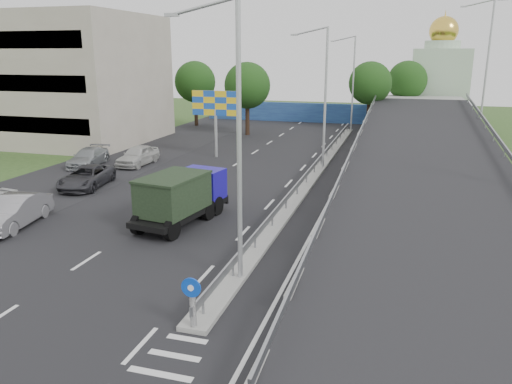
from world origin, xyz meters
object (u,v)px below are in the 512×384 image
at_px(lamp_post_far, 352,78).
at_px(billboard, 215,107).
at_px(lamp_post_mid, 323,91).
at_px(parked_car_e, 138,156).
at_px(parked_car_c, 86,177).
at_px(dump_truck, 182,195).
at_px(sign_bollard, 192,302).
at_px(lamp_post_near, 234,130).
at_px(parked_car_b, 14,212).
at_px(parked_car_d, 88,157).
at_px(church, 439,78).

distance_m(lamp_post_far, billboard, 20.24).
xyz_separation_m(lamp_post_mid, parked_car_e, (-13.87, -2.63, -5.04)).
distance_m(parked_car_c, parked_car_e, 6.93).
xyz_separation_m(dump_truck, parked_car_e, (-9.07, 11.64, -0.71)).
bearing_deg(sign_bollard, parked_car_c, 133.67).
xyz_separation_m(sign_bollard, dump_truck, (-4.68, 9.56, 0.44)).
bearing_deg(lamp_post_near, parked_car_e, 128.61).
xyz_separation_m(parked_car_b, parked_car_c, (-1.09, 7.63, -0.09)).
distance_m(sign_bollard, parked_car_d, 26.35).
bearing_deg(sign_bollard, dump_truck, 116.11).
relative_size(lamp_post_near, lamp_post_far, 1.00).
relative_size(parked_car_d, parked_car_e, 1.04).
bearing_deg(dump_truck, lamp_post_far, 91.02).
xyz_separation_m(lamp_post_far, billboard, (-9.11, -18.00, -1.62)).
height_order(dump_truck, parked_car_d, dump_truck).
bearing_deg(parked_car_e, parked_car_b, -84.83).
height_order(sign_bollard, church, church).
distance_m(billboard, parked_car_d, 10.79).
bearing_deg(parked_car_e, lamp_post_near, -51.03).
distance_m(sign_bollard, lamp_post_far, 44.08).
relative_size(lamp_post_near, billboard, 1.83).
xyz_separation_m(lamp_post_mid, parked_car_c, (-13.73, -9.56, -5.12)).
height_order(lamp_post_mid, parked_car_d, lamp_post_mid).
height_order(lamp_post_near, parked_car_d, lamp_post_near).
height_order(lamp_post_mid, lamp_post_far, same).
bearing_deg(billboard, sign_bollard, -70.79).
relative_size(church, parked_car_d, 2.94).
distance_m(lamp_post_mid, parked_car_d, 18.57).
relative_size(lamp_post_near, church, 0.73).
xyz_separation_m(dump_truck, parked_car_b, (-7.85, -2.92, -0.69)).
bearing_deg(parked_car_c, parked_car_d, 113.59).
distance_m(sign_bollard, parked_car_b, 14.18).
relative_size(parked_car_c, parked_car_e, 1.10).
bearing_deg(lamp_post_mid, lamp_post_near, -90.00).
xyz_separation_m(dump_truck, parked_car_d, (-12.61, 10.32, -0.79)).
bearing_deg(parked_car_d, lamp_post_near, -51.75).
height_order(lamp_post_mid, parked_car_e, lamp_post_mid).
bearing_deg(lamp_post_mid, lamp_post_far, 90.00).
relative_size(billboard, dump_truck, 0.87).
bearing_deg(dump_truck, lamp_post_mid, 80.41).
bearing_deg(parked_car_e, church, 57.39).
xyz_separation_m(sign_bollard, parked_car_d, (-17.29, 19.87, -0.35)).
relative_size(dump_truck, parked_car_b, 1.33).
xyz_separation_m(sign_bollard, parked_car_b, (-12.53, 6.64, -0.25)).
bearing_deg(billboard, lamp_post_far, 63.16).
distance_m(sign_bollard, lamp_post_mid, 24.30).
bearing_deg(parked_car_e, billboard, 44.60).
relative_size(church, parked_car_b, 2.91).
bearing_deg(parked_car_b, parked_car_d, 100.82).
bearing_deg(parked_car_e, lamp_post_far, 58.86).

